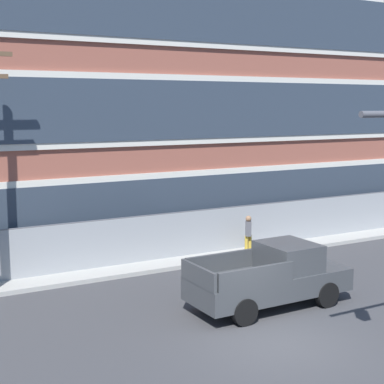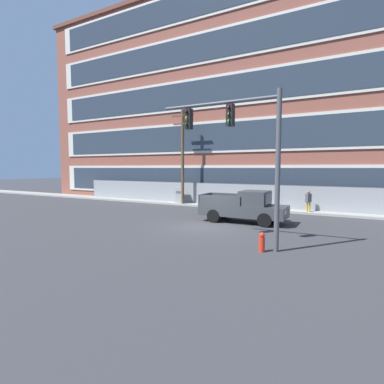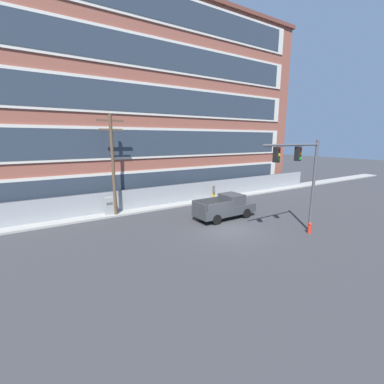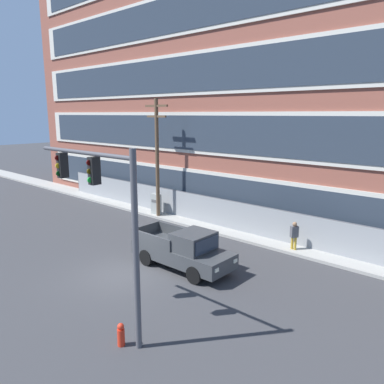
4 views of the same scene
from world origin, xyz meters
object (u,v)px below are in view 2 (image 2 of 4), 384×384
(pickup_truck_dark_grey, at_px, (245,207))
(pedestrian_near_cabinet, at_px, (308,200))
(traffic_signal_mast, at_px, (242,139))
(utility_pole_near_corner, at_px, (183,153))
(fire_hydrant, at_px, (262,242))
(electrical_cabinet, at_px, (180,196))

(pickup_truck_dark_grey, distance_m, pedestrian_near_cabinet, 6.23)
(traffic_signal_mast, relative_size, pedestrian_near_cabinet, 3.75)
(traffic_signal_mast, relative_size, utility_pole_near_corner, 0.76)
(utility_pole_near_corner, bearing_deg, fire_hydrant, -47.54)
(pedestrian_near_cabinet, bearing_deg, traffic_signal_mast, -96.21)
(traffic_signal_mast, xyz_separation_m, electrical_cabinet, (-9.68, 11.05, -3.65))
(electrical_cabinet, height_order, pedestrian_near_cabinet, pedestrian_near_cabinet)
(utility_pole_near_corner, distance_m, fire_hydrant, 15.66)
(traffic_signal_mast, distance_m, fire_hydrant, 4.22)
(pickup_truck_dark_grey, relative_size, electrical_cabinet, 3.20)
(electrical_cabinet, bearing_deg, traffic_signal_mast, -48.79)
(pedestrian_near_cabinet, bearing_deg, pickup_truck_dark_grey, -117.70)
(electrical_cabinet, xyz_separation_m, fire_hydrant, (10.66, -11.37, -0.44))
(traffic_signal_mast, xyz_separation_m, pickup_truck_dark_grey, (-1.70, 5.48, -3.54))
(traffic_signal_mast, height_order, pickup_truck_dark_grey, traffic_signal_mast)
(traffic_signal_mast, xyz_separation_m, fire_hydrant, (0.98, -0.33, -4.09))
(traffic_signal_mast, xyz_separation_m, pedestrian_near_cabinet, (1.20, 11.00, -3.50))
(pickup_truck_dark_grey, distance_m, utility_pole_near_corner, 9.90)
(traffic_signal_mast, distance_m, electrical_cabinet, 15.13)
(utility_pole_near_corner, bearing_deg, electrical_cabinet, 153.06)
(traffic_signal_mast, distance_m, pedestrian_near_cabinet, 11.60)
(utility_pole_near_corner, relative_size, fire_hydrant, 10.68)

